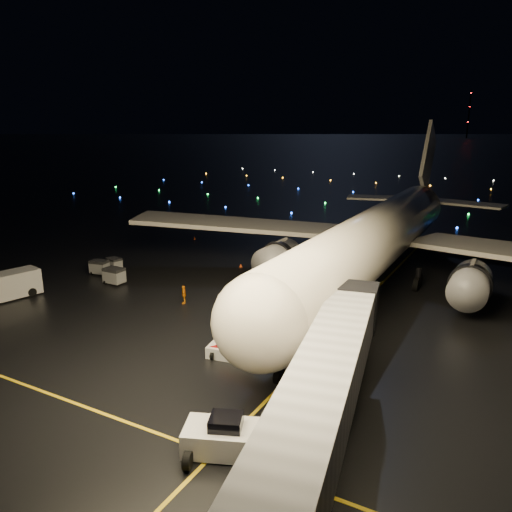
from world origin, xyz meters
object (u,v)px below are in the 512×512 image
at_px(belt_loader, 234,341).
at_px(baggage_cart_0, 114,276).
at_px(service_truck, 9,285).
at_px(baggage_cart_1, 99,267).
at_px(baggage_cart_2, 114,264).
at_px(crew_c, 184,294).
at_px(airliner, 386,202).
at_px(pushback_tug, 226,434).

height_order(belt_loader, baggage_cart_0, belt_loader).
bearing_deg(baggage_cart_0, service_truck, -124.72).
bearing_deg(belt_loader, baggage_cart_1, 146.09).
bearing_deg(baggage_cart_2, baggage_cart_0, -33.09).
bearing_deg(baggage_cart_2, crew_c, -7.74).
relative_size(airliner, belt_loader, 10.70).
relative_size(belt_loader, crew_c, 3.17).
xyz_separation_m(crew_c, baggage_cart_0, (-10.79, 1.37, -0.01)).
height_order(airliner, service_truck, airliner).
relative_size(airliner, baggage_cart_0, 29.24).
bearing_deg(service_truck, baggage_cart_2, 93.31).
relative_size(crew_c, baggage_cart_1, 0.94).
bearing_deg(baggage_cart_0, baggage_cart_1, 154.82).
relative_size(belt_loader, baggage_cart_1, 2.97).
relative_size(baggage_cart_1, baggage_cart_2, 1.10).
bearing_deg(service_truck, airliner, 50.42).
xyz_separation_m(belt_loader, crew_c, (-10.78, 8.12, -0.51)).
relative_size(crew_c, baggage_cart_0, 0.86).
xyz_separation_m(service_truck, baggage_cart_2, (2.01, 13.02, -0.63)).
distance_m(airliner, baggage_cart_0, 31.87).
relative_size(airliner, pushback_tug, 13.85).
distance_m(service_truck, baggage_cart_0, 10.74).
distance_m(service_truck, baggage_cart_1, 11.01).
relative_size(pushback_tug, baggage_cart_1, 2.30).
relative_size(airliner, service_truck, 8.38).
bearing_deg(belt_loader, baggage_cart_2, 141.96).
bearing_deg(airliner, service_truck, -142.33).
bearing_deg(baggage_cart_2, service_truck, -86.06).
bearing_deg(baggage_cart_2, belt_loader, -15.35).
bearing_deg(pushback_tug, airliner, 70.11).
bearing_deg(belt_loader, pushback_tug, -70.82).
xyz_separation_m(pushback_tug, belt_loader, (-5.58, 10.00, 0.35)).
height_order(pushback_tug, baggage_cart_0, pushback_tug).
bearing_deg(baggage_cart_0, airliner, 32.02).
relative_size(belt_loader, baggage_cart_2, 3.28).
distance_m(airliner, pushback_tug, 36.89).
height_order(pushback_tug, belt_loader, belt_loader).
xyz_separation_m(crew_c, baggage_cart_2, (-14.83, 5.53, -0.17)).
xyz_separation_m(pushback_tug, baggage_cart_1, (-31.47, 21.49, -0.24)).
bearing_deg(baggage_cart_0, pushback_tug, -36.06).
bearing_deg(crew_c, belt_loader, 21.76).
bearing_deg(belt_loader, baggage_cart_0, 146.26).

